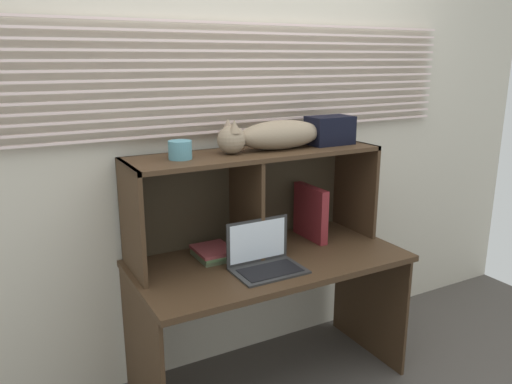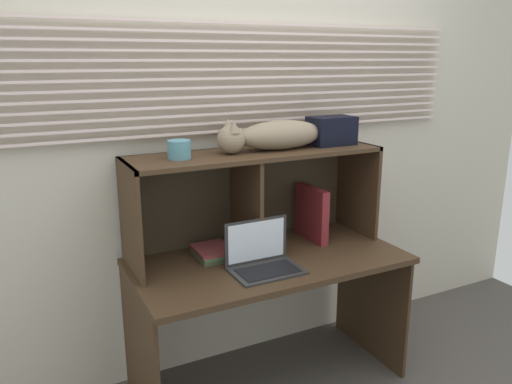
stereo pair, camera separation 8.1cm
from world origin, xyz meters
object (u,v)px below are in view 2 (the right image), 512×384
object	(u,v)px
cat	(275,136)
small_basket	(179,149)
laptop	(263,259)
storage_box	(331,131)
book_stack	(213,252)
binder_upright	(312,213)

from	to	relation	value
cat	small_basket	bearing A→B (deg)	180.00
laptop	small_basket	distance (m)	0.64
storage_box	cat	bearing A→B (deg)	180.00
laptop	book_stack	world-z (taller)	laptop
cat	book_stack	world-z (taller)	cat
book_stack	storage_box	xyz separation A→B (m)	(0.69, -0.00, 0.57)
laptop	binder_upright	xyz separation A→B (m)	(0.43, 0.24, 0.10)
binder_upright	storage_box	distance (m)	0.46
cat	binder_upright	bearing A→B (deg)	0.00
storage_box	binder_upright	bearing A→B (deg)	180.00
book_stack	binder_upright	bearing A→B (deg)	-0.17
laptop	storage_box	world-z (taller)	storage_box
cat	small_basket	world-z (taller)	cat
cat	binder_upright	world-z (taller)	cat
binder_upright	book_stack	xyz separation A→B (m)	(-0.58, 0.00, -0.12)
storage_box	laptop	bearing A→B (deg)	-155.77
book_stack	small_basket	xyz separation A→B (m)	(-0.16, -0.00, 0.53)
cat	storage_box	xyz separation A→B (m)	(0.34, 0.00, 0.00)
small_basket	storage_box	distance (m)	0.85
cat	storage_box	bearing A→B (deg)	0.00
book_stack	small_basket	world-z (taller)	small_basket
cat	laptop	xyz separation A→B (m)	(-0.19, -0.24, -0.54)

